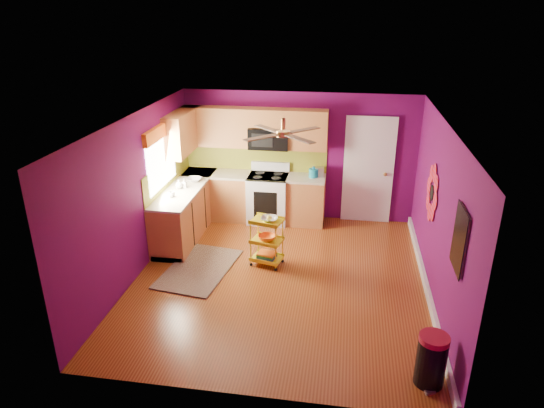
# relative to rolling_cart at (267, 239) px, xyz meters

# --- Properties ---
(ground) EXTENTS (5.00, 5.00, 0.00)m
(ground) POSITION_rel_rolling_cart_xyz_m (0.28, -0.42, -0.46)
(ground) COLOR #682E10
(ground) RESTS_ON ground
(room_envelope) EXTENTS (4.54, 5.04, 2.52)m
(room_envelope) POSITION_rel_rolling_cart_xyz_m (0.30, -0.42, 1.18)
(room_envelope) COLOR #5C0A50
(room_envelope) RESTS_ON ground
(lower_cabinets) EXTENTS (2.81, 2.31, 0.94)m
(lower_cabinets) POSITION_rel_rolling_cart_xyz_m (-1.07, 1.40, -0.02)
(lower_cabinets) COLOR #9A572A
(lower_cabinets) RESTS_ON ground
(electric_range) EXTENTS (0.76, 0.66, 1.13)m
(electric_range) POSITION_rel_rolling_cart_xyz_m (-0.27, 1.75, 0.03)
(electric_range) COLOR white
(electric_range) RESTS_ON ground
(upper_cabinetry) EXTENTS (2.80, 2.30, 1.26)m
(upper_cabinetry) POSITION_rel_rolling_cart_xyz_m (-0.96, 1.75, 1.34)
(upper_cabinetry) COLOR #9A572A
(upper_cabinetry) RESTS_ON ground
(left_window) EXTENTS (0.08, 1.35, 1.08)m
(left_window) POSITION_rel_rolling_cart_xyz_m (-1.94, 0.63, 1.28)
(left_window) COLOR white
(left_window) RESTS_ON ground
(panel_door) EXTENTS (0.95, 0.11, 2.15)m
(panel_door) POSITION_rel_rolling_cart_xyz_m (1.63, 2.05, 0.57)
(panel_door) COLOR white
(panel_door) RESTS_ON ground
(right_wall_art) EXTENTS (0.04, 2.74, 1.04)m
(right_wall_art) POSITION_rel_rolling_cart_xyz_m (2.51, -0.76, 0.99)
(right_wall_art) COLOR black
(right_wall_art) RESTS_ON ground
(ceiling_fan) EXTENTS (1.01, 1.01, 0.26)m
(ceiling_fan) POSITION_rel_rolling_cart_xyz_m (0.28, -0.22, 1.83)
(ceiling_fan) COLOR #BF8C3F
(ceiling_fan) RESTS_ON ground
(shag_rug) EXTENTS (1.16, 1.67, 0.02)m
(shag_rug) POSITION_rel_rolling_cart_xyz_m (-1.07, -0.34, -0.45)
(shag_rug) COLOR black
(shag_rug) RESTS_ON ground
(rolling_cart) EXTENTS (0.56, 0.46, 0.89)m
(rolling_cart) POSITION_rel_rolling_cart_xyz_m (0.00, 0.00, 0.00)
(rolling_cart) COLOR yellow
(rolling_cart) RESTS_ON ground
(trash_can) EXTENTS (0.44, 0.44, 0.64)m
(trash_can) POSITION_rel_rolling_cart_xyz_m (2.26, -2.40, -0.14)
(trash_can) COLOR black
(trash_can) RESTS_ON ground
(teal_kettle) EXTENTS (0.18, 0.18, 0.21)m
(teal_kettle) POSITION_rel_rolling_cart_xyz_m (0.60, 1.81, 0.57)
(teal_kettle) COLOR teal
(teal_kettle) RESTS_ON lower_cabinets
(toaster) EXTENTS (0.22, 0.15, 0.18)m
(toaster) POSITION_rel_rolling_cart_xyz_m (0.68, 1.88, 0.57)
(toaster) COLOR beige
(toaster) RESTS_ON lower_cabinets
(soap_bottle_a) EXTENTS (0.08, 0.08, 0.17)m
(soap_bottle_a) POSITION_rel_rolling_cart_xyz_m (-1.65, 0.87, 0.57)
(soap_bottle_a) COLOR #EA3F72
(soap_bottle_a) RESTS_ON lower_cabinets
(soap_bottle_b) EXTENTS (0.13, 0.13, 0.17)m
(soap_bottle_b) POSITION_rel_rolling_cart_xyz_m (-1.73, 0.82, 0.57)
(soap_bottle_b) COLOR white
(soap_bottle_b) RESTS_ON lower_cabinets
(counter_dish) EXTENTS (0.26, 0.26, 0.06)m
(counter_dish) POSITION_rel_rolling_cart_xyz_m (-1.58, 1.23, 0.51)
(counter_dish) COLOR white
(counter_dish) RESTS_ON lower_cabinets
(counter_cup) EXTENTS (0.12, 0.12, 0.10)m
(counter_cup) POSITION_rel_rolling_cart_xyz_m (-1.73, 0.39, 0.53)
(counter_cup) COLOR white
(counter_cup) RESTS_ON lower_cabinets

